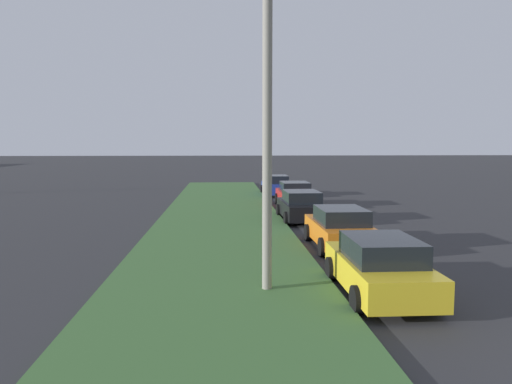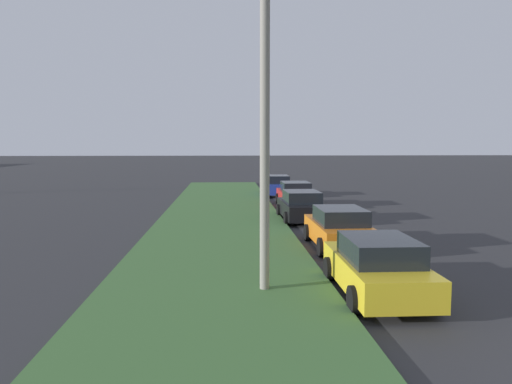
# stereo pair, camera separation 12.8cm
# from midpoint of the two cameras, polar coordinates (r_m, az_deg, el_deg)

# --- Properties ---
(grass_median) EXTENTS (60.00, 6.00, 0.12)m
(grass_median) POSITION_cam_midpoint_polar(r_m,az_deg,el_deg) (16.37, -4.21, -7.34)
(grass_median) COLOR #3D6633
(grass_median) RESTS_ON ground
(parked_car_yellow) EXTENTS (4.31, 2.04, 1.47)m
(parked_car_yellow) POSITION_cam_midpoint_polar(r_m,az_deg,el_deg) (12.53, 14.25, -8.47)
(parked_car_yellow) COLOR gold
(parked_car_yellow) RESTS_ON ground
(parked_car_orange) EXTENTS (4.31, 2.04, 1.47)m
(parked_car_orange) POSITION_cam_midpoint_polar(r_m,az_deg,el_deg) (17.81, 9.89, -4.20)
(parked_car_orange) COLOR orange
(parked_car_orange) RESTS_ON ground
(parked_car_black) EXTENTS (4.34, 2.09, 1.47)m
(parked_car_black) POSITION_cam_midpoint_polar(r_m,az_deg,el_deg) (23.83, 5.45, -1.66)
(parked_car_black) COLOR black
(parked_car_black) RESTS_ON ground
(parked_car_red) EXTENTS (4.30, 2.03, 1.47)m
(parked_car_red) POSITION_cam_midpoint_polar(r_m,az_deg,el_deg) (29.36, 4.71, -0.27)
(parked_car_red) COLOR red
(parked_car_red) RESTS_ON ground
(parked_car_blue) EXTENTS (4.31, 2.05, 1.47)m
(parked_car_blue) POSITION_cam_midpoint_polar(r_m,az_deg,el_deg) (35.39, 2.56, 0.75)
(parked_car_blue) COLOR #23389E
(parked_car_blue) RESTS_ON ground
(streetlight) EXTENTS (1.03, 2.82, 7.50)m
(streetlight) POSITION_cam_midpoint_polar(r_m,az_deg,el_deg) (11.91, 3.04, 8.79)
(streetlight) COLOR gray
(streetlight) RESTS_ON ground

